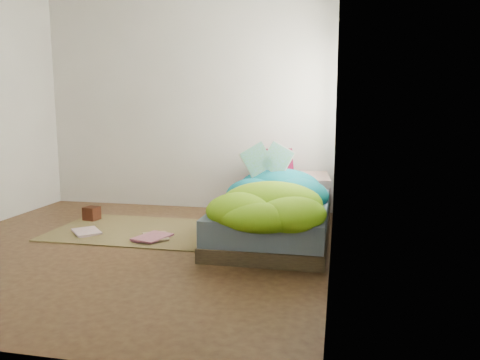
% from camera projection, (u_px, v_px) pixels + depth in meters
% --- Properties ---
extents(ground, '(3.50, 3.50, 0.00)m').
position_uv_depth(ground, '(126.00, 248.00, 4.07)').
color(ground, '#3F2518').
rests_on(ground, ground).
extents(room_walls, '(3.54, 3.54, 2.62)m').
position_uv_depth(room_walls, '(120.00, 56.00, 3.82)').
color(room_walls, silver).
rests_on(room_walls, ground).
extents(bed, '(1.00, 2.00, 0.34)m').
position_uv_depth(bed, '(276.00, 217.00, 4.49)').
color(bed, '#31281A').
rests_on(bed, ground).
extents(duvet, '(0.96, 1.84, 0.34)m').
position_uv_depth(duvet, '(273.00, 186.00, 4.23)').
color(duvet, '#08787C').
rests_on(duvet, bed).
extents(rug, '(1.60, 1.10, 0.01)m').
position_uv_depth(rug, '(136.00, 230.00, 4.63)').
color(rug, brown).
rests_on(rug, ground).
extents(pillow_floral, '(0.60, 0.43, 0.12)m').
position_uv_depth(pillow_floral, '(304.00, 181.00, 5.20)').
color(pillow_floral, beige).
rests_on(pillow_floral, bed).
extents(pillow_magenta, '(0.43, 0.28, 0.41)m').
position_uv_depth(pillow_magenta, '(274.00, 168.00, 5.17)').
color(pillow_magenta, '#48041B').
rests_on(pillow_magenta, bed).
extents(open_book, '(0.44, 0.24, 0.26)m').
position_uv_depth(open_book, '(267.00, 149.00, 4.54)').
color(open_book, '#3E8E2E').
rests_on(open_book, duvet).
extents(wooden_box, '(0.16, 0.16, 0.14)m').
position_uv_depth(wooden_box, '(92.00, 213.00, 5.03)').
color(wooden_box, '#33160B').
rests_on(wooden_box, rug).
extents(floor_book_a, '(0.38, 0.38, 0.02)m').
position_uv_depth(floor_book_a, '(74.00, 233.00, 4.45)').
color(floor_book_a, silver).
rests_on(floor_book_a, rug).
extents(floor_book_b, '(0.34, 0.40, 0.03)m').
position_uv_depth(floor_book_b, '(142.00, 236.00, 4.36)').
color(floor_book_b, '#BC6C85').
rests_on(floor_book_b, rug).
extents(floor_book_c, '(0.34, 0.38, 0.02)m').
position_uv_depth(floor_book_c, '(143.00, 238.00, 4.30)').
color(floor_book_c, tan).
rests_on(floor_book_c, rug).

